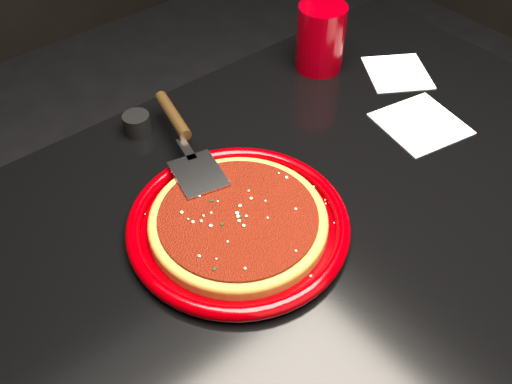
# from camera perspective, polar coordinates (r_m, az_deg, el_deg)

# --- Properties ---
(table) EXTENTS (1.20, 0.80, 0.75)m
(table) POSITION_cam_1_polar(r_m,az_deg,el_deg) (1.22, 4.48, -13.13)
(table) COLOR black
(table) RESTS_ON floor
(plate) EXTENTS (0.38, 0.38, 0.03)m
(plate) POSITION_cam_1_polar(r_m,az_deg,el_deg) (0.87, -1.78, -3.24)
(plate) COLOR #6D0002
(plate) RESTS_ON table
(pizza_crust) EXTENTS (0.30, 0.30, 0.01)m
(pizza_crust) POSITION_cam_1_polar(r_m,az_deg,el_deg) (0.86, -1.79, -3.07)
(pizza_crust) COLOR olive
(pizza_crust) RESTS_ON plate
(pizza_crust_rim) EXTENTS (0.30, 0.30, 0.02)m
(pizza_crust_rim) POSITION_cam_1_polar(r_m,az_deg,el_deg) (0.86, -1.80, -2.77)
(pizza_crust_rim) COLOR olive
(pizza_crust_rim) RESTS_ON plate
(pizza_sauce) EXTENTS (0.27, 0.27, 0.01)m
(pizza_sauce) POSITION_cam_1_polar(r_m,az_deg,el_deg) (0.86, -1.81, -2.55)
(pizza_sauce) COLOR maroon
(pizza_sauce) RESTS_ON plate
(parmesan_dusting) EXTENTS (0.23, 0.23, 0.01)m
(parmesan_dusting) POSITION_cam_1_polar(r_m,az_deg,el_deg) (0.85, -1.82, -2.25)
(parmesan_dusting) COLOR beige
(parmesan_dusting) RESTS_ON plate
(basil_flecks) EXTENTS (0.21, 0.21, 0.00)m
(basil_flecks) POSITION_cam_1_polar(r_m,az_deg,el_deg) (0.85, -1.82, -2.29)
(basil_flecks) COLOR black
(basil_flecks) RESTS_ON plate
(pizza_server) EXTENTS (0.16, 0.32, 0.02)m
(pizza_server) POSITION_cam_1_polar(r_m,az_deg,el_deg) (0.97, -7.06, 5.17)
(pizza_server) COLOR silver
(pizza_server) RESTS_ON plate
(cup) EXTENTS (0.12, 0.12, 0.13)m
(cup) POSITION_cam_1_polar(r_m,az_deg,el_deg) (1.19, 6.48, 15.08)
(cup) COLOR #8B0008
(cup) RESTS_ON table
(napkin_a) EXTENTS (0.17, 0.17, 0.00)m
(napkin_a) POSITION_cam_1_polar(r_m,az_deg,el_deg) (1.10, 16.14, 6.58)
(napkin_a) COLOR white
(napkin_a) RESTS_ON table
(napkin_b) EXTENTS (0.17, 0.17, 0.00)m
(napkin_b) POSITION_cam_1_polar(r_m,az_deg,el_deg) (1.23, 13.96, 11.51)
(napkin_b) COLOR white
(napkin_b) RESTS_ON table
(ramekin) EXTENTS (0.05, 0.05, 0.04)m
(ramekin) POSITION_cam_1_polar(r_m,az_deg,el_deg) (1.06, -11.81, 6.70)
(ramekin) COLOR black
(ramekin) RESTS_ON table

